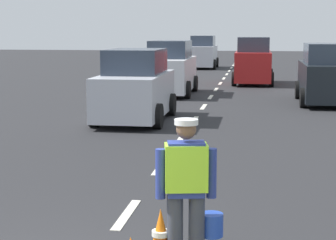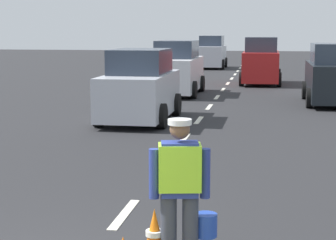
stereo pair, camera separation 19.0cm
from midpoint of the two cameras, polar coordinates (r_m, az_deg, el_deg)
The scene contains 9 objects.
ground_plane at distance 26.43m, azimuth 5.60°, elevation 3.00°, with size 96.00×96.00×0.00m, color #28282B.
lane_center_line at distance 30.60m, azimuth 6.18°, elevation 3.78°, with size 0.14×46.40×0.01m.
road_worker at distance 6.49m, azimuth 2.18°, elevation -6.38°, with size 0.73×0.47×1.67m.
traffic_cone_near at distance 6.71m, azimuth -0.48°, elevation -11.28°, with size 0.36×0.36×0.66m.
car_oncoming_third at distance 40.60m, azimuth 4.37°, elevation 6.46°, with size 1.96×4.19×2.21m.
car_oncoming_lead at distance 17.03m, azimuth -2.40°, elevation 3.13°, with size 1.97×4.04×2.07m.
car_outgoing_far at distance 28.94m, azimuth 9.16°, elevation 5.52°, with size 1.94×3.99×2.27m.
car_parked_far at distance 21.77m, azimuth 15.82°, elevation 4.12°, with size 1.89×4.31×2.14m.
car_oncoming_second at distance 24.02m, azimuth 1.08°, elevation 4.90°, with size 1.97×4.30×2.18m.
Camera 2 is at (2.00, -5.21, 2.62)m, focal length 63.05 mm.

